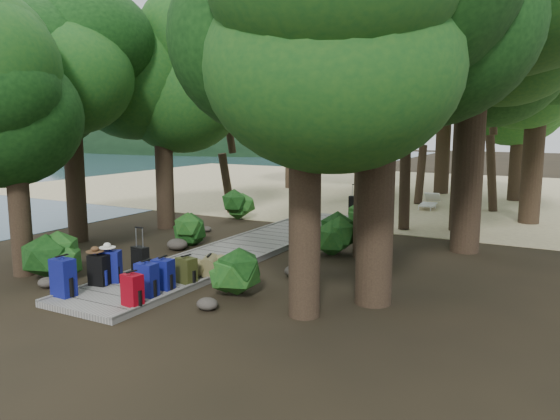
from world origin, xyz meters
The scene contains 49 objects.
ground centered at (0.00, 0.00, 0.00)m, with size 120.00×120.00×0.00m, color black.
sand_beach centered at (0.00, 16.00, 0.01)m, with size 40.00×22.00×0.02m, color #CDBE8A.
water_bay centered at (-32.00, 25.00, 0.00)m, with size 50.00×60.00×0.02m, color #2B4659.
distant_hill centered at (-40.00, 48.00, 0.00)m, with size 32.00×16.00×12.00m, color black.
boardwalk centered at (0.00, 1.00, 0.06)m, with size 2.00×12.00×0.12m, color gray.
backpack_left_a centered at (-0.78, -4.51, 0.53)m, with size 0.44×0.31×0.83m, color navy, non-canonical shape.
backpack_left_b centered at (-0.74, -3.64, 0.48)m, with size 0.39×0.27×0.71m, color black, non-canonical shape.
backpack_left_c centered at (-0.69, -3.36, 0.49)m, with size 0.40×0.29×0.75m, color navy, non-canonical shape.
backpack_right_a centered at (0.80, -4.28, 0.45)m, with size 0.37×0.26×0.66m, color #950010, non-canonical shape.
backpack_right_b centered at (0.64, -3.72, 0.48)m, with size 0.40×0.28×0.73m, color navy, non-canonical shape.
backpack_right_c centered at (0.61, -3.21, 0.46)m, with size 0.40×0.28×0.69m, color navy, non-canonical shape.
backpack_right_d centered at (0.76, -2.64, 0.42)m, with size 0.39×0.28×0.60m, color #373917, non-canonical shape.
duffel_right_khaki centered at (0.78, -1.87, 0.33)m, with size 0.41×0.62×0.41m, color olive, non-canonical shape.
suitcase_on_boardwalk centered at (-0.62, -2.54, 0.42)m, with size 0.39×0.22×0.61m, color black, non-canonical shape.
lone_suitcase_on_sand centered at (0.49, 7.90, 0.37)m, with size 0.44×0.25×0.70m, color black, non-canonical shape.
hat_brown centered at (-0.81, -3.66, 0.89)m, with size 0.37×0.37×0.11m, color #51351E, non-canonical shape.
hat_white centered at (-0.72, -3.40, 0.93)m, with size 0.35×0.35×0.12m, color silver, non-canonical shape.
kayak centered at (-3.19, 10.65, 0.17)m, with size 0.66×3.01×0.30m, color #A3340D.
sun_lounger centered at (2.61, 10.59, 0.32)m, with size 0.60×1.86×0.60m, color silver, non-canonical shape.
tree_right_a centered at (3.68, -2.93, 4.09)m, with size 4.91×4.91×8.18m, color black, non-canonical shape.
tree_right_b centered at (4.54, -1.66, 5.09)m, with size 5.70×5.70×10.18m, color black, non-canonical shape.
tree_right_c centered at (3.12, 1.78, 4.49)m, with size 5.19×5.19×8.98m, color black, non-canonical shape.
tree_right_d centered at (5.29, 3.69, 5.53)m, with size 6.04×6.04×11.07m, color black, non-canonical shape.
tree_right_e centered at (4.63, 6.58, 5.05)m, with size 5.61×5.61×10.10m, color black, non-canonical shape.
tree_right_f centered at (6.47, 9.12, 4.94)m, with size 5.53×5.53×9.88m, color black, non-canonical shape.
tree_left_a centered at (-3.18, -3.63, 3.39)m, with size 4.06×4.06×6.77m, color black, non-canonical shape.
tree_left_b centered at (-5.01, -0.46, 3.99)m, with size 4.43×4.43×7.98m, color black, non-canonical shape.
tree_left_c centered at (-4.09, 2.39, 4.18)m, with size 4.80×4.80×8.35m, color black, non-canonical shape.
tree_back_a centered at (-1.46, 15.58, 4.59)m, with size 5.31×5.31×9.19m, color black, non-canonical shape.
tree_back_b centered at (1.93, 16.01, 5.07)m, with size 5.68×5.68×10.15m, color black, non-canonical shape.
tree_back_c centered at (5.41, 14.97, 4.21)m, with size 4.68×4.68×8.42m, color black, non-canonical shape.
tree_back_d centered at (-5.72, 14.39, 3.61)m, with size 4.33×4.33×7.22m, color black, non-canonical shape.
palm_right_a centered at (3.12, 6.21, 4.16)m, with size 4.88×4.88×8.33m, color #133D11, non-canonical shape.
palm_right_b centered at (5.00, 11.53, 4.51)m, with size 4.67×4.67×9.01m, color #133D11, non-canonical shape.
palm_right_c centered at (2.17, 12.05, 3.82)m, with size 4.80×4.80×7.64m, color #133D11, non-canonical shape.
palm_left_a centered at (-4.16, 5.96, 3.50)m, with size 4.40×4.40×6.99m, color #133D11, non-canonical shape.
rock_left_a centered at (-1.88, -4.04, 0.11)m, with size 0.41×0.37×0.22m, color #4C473F, non-canonical shape.
rock_left_b centered at (-2.58, -1.80, 0.09)m, with size 0.33×0.30×0.18m, color #4C473F, non-canonical shape.
rock_left_c centered at (-1.68, 0.03, 0.16)m, with size 0.58×0.53×0.32m, color #4C473F, non-canonical shape.
rock_left_d centered at (-2.51, 2.51, 0.09)m, with size 0.33×0.29×0.18m, color #4C473F, non-canonical shape.
rock_right_a centered at (1.95, -3.54, 0.11)m, with size 0.42×0.38×0.23m, color #4C473F, non-canonical shape.
rock_right_b centered at (2.40, -0.79, 0.14)m, with size 0.51×0.46×0.28m, color #4C473F, non-canonical shape.
rock_right_c centered at (1.87, 1.19, 0.09)m, with size 0.33×0.29×0.18m, color #4C473F, non-canonical shape.
shrub_left_a centered at (-2.22, -3.44, 0.55)m, with size 1.21×1.21×1.09m, color #154919, non-canonical shape.
shrub_left_b centered at (-1.63, 0.56, 0.43)m, with size 0.96×0.96×0.87m, color #154919, non-canonical shape.
shrub_left_c centered at (-2.85, 4.87, 0.55)m, with size 1.23×1.23×1.11m, color #154919, non-canonical shape.
shrub_right_a centered at (1.94, -2.46, 0.48)m, with size 1.07×1.07×0.96m, color #154919, non-canonical shape.
shrub_right_b centered at (2.43, 1.80, 0.56)m, with size 1.25×1.25×1.12m, color #154919, non-canonical shape.
shrub_right_c centered at (1.61, 5.53, 0.33)m, with size 0.74×0.74×0.67m, color #154919, non-canonical shape.
Camera 1 is at (7.87, -11.49, 3.47)m, focal length 35.00 mm.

